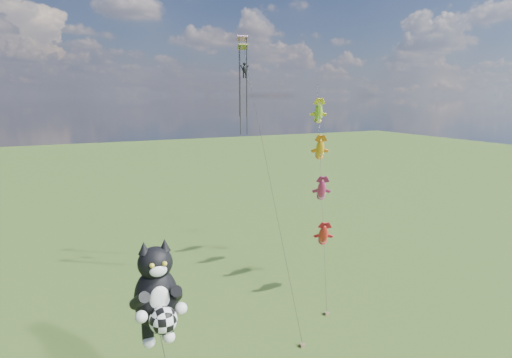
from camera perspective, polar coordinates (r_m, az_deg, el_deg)
name	(u,v)px	position (r m, az deg, el deg)	size (l,w,h in m)	color
cat_kite_rig	(157,294)	(24.23, -13.04, -14.71)	(2.73, 4.26, 10.22)	brown
fish_windsock_rig	(321,169)	(42.17, 8.64, 1.30)	(7.80, 14.04, 18.94)	brown
parafoil_rig	(246,76)	(41.81, -1.39, 13.62)	(3.57, 17.37, 23.52)	brown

